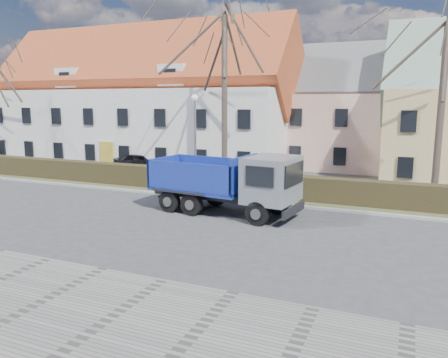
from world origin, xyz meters
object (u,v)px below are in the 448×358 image
at_px(streetlight, 195,142).
at_px(cart_frame, 158,193).
at_px(dump_truck, 219,182).
at_px(parked_car_a, 141,162).

bearing_deg(streetlight, cart_frame, -102.20).
relative_size(dump_truck, streetlight, 1.29).
xyz_separation_m(streetlight, parked_car_a, (-6.81, 4.29, -2.18)).
height_order(streetlight, parked_car_a, streetlight).
distance_m(dump_truck, parked_car_a, 13.96).
bearing_deg(cart_frame, streetlight, 77.80).
bearing_deg(parked_car_a, streetlight, -137.28).
distance_m(cart_frame, parked_car_a, 9.69).
bearing_deg(cart_frame, parked_car_a, 129.15).
distance_m(dump_truck, streetlight, 6.26).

